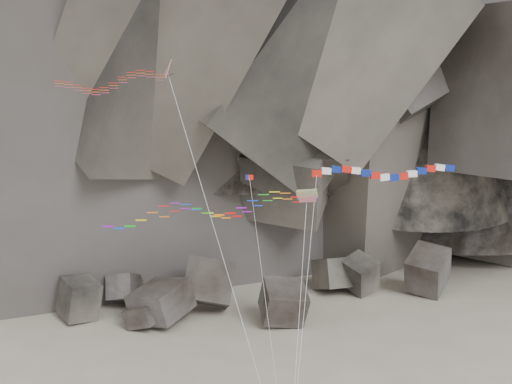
{
  "coord_description": "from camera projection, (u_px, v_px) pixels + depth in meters",
  "views": [
    {
      "loc": [
        -3.61,
        -43.72,
        29.06
      ],
      "look_at": [
        -0.03,
        6.0,
        20.17
      ],
      "focal_mm": 45.0,
      "sensor_mm": 36.0,
      "label": 1
    }
  ],
  "objects": [
    {
      "name": "headland",
      "position": [
        229.0,
        1.0,
        109.65
      ],
      "size": [
        110.0,
        70.0,
        84.0
      ],
      "primitive_type": null,
      "color": "#544E45",
      "rests_on": "ground"
    },
    {
      "name": "boulder_field",
      "position": [
        251.0,
        293.0,
        81.24
      ],
      "size": [
        66.53,
        18.07,
        7.74
      ],
      "color": "#47423F",
      "rests_on": "ground"
    },
    {
      "name": "delta_kite",
      "position": [
        106.0,
        82.0,
        43.5
      ],
      "size": [
        16.08,
        5.27,
        28.86
      ],
      "rotation": [
        0.0,
        0.0,
        0.16
      ],
      "color": "red",
      "rests_on": "ground"
    },
    {
      "name": "banner_kite",
      "position": [
        383.0,
        173.0,
        46.9
      ],
      "size": [
        12.85,
        5.95,
        21.22
      ],
      "rotation": [
        0.0,
        0.0,
        0.02
      ],
      "color": "red",
      "rests_on": "ground"
    },
    {
      "name": "parafoil_kite",
      "position": [
        200.0,
        209.0,
        44.46
      ],
      "size": [
        15.43,
        3.98,
        19.89
      ],
      "rotation": [
        0.0,
        0.0,
        -0.35
      ],
      "color": "yellow",
      "rests_on": "ground"
    },
    {
      "name": "pennant_kite",
      "position": [
        257.0,
        240.0,
        45.21
      ],
      "size": [
        2.74,
        4.59,
        20.72
      ],
      "rotation": [
        0.0,
        0.0,
        -0.06
      ],
      "color": "red",
      "rests_on": "ground"
    }
  ]
}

